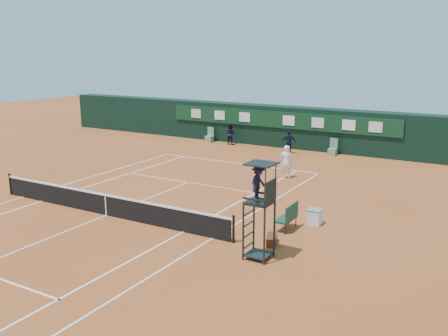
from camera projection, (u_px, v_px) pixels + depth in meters
The scene contains 14 objects.
ground at pixel (107, 215), 21.93m from camera, with size 90.00×90.00×0.00m, color #A75427.
court_lines at pixel (107, 215), 21.93m from camera, with size 11.05×23.85×0.01m.
tennis_net at pixel (106, 204), 21.82m from camera, with size 12.90×0.10×1.10m.
back_wall at pixel (281, 126), 37.34m from camera, with size 40.00×1.65×3.00m.
linesman_chair_left at pixel (210, 138), 39.25m from camera, with size 0.55×0.50×1.15m.
linesman_chair_right at pixel (333, 150), 34.36m from camera, with size 0.55×0.50×1.15m.
umpire_chair at pixel (259, 191), 16.87m from camera, with size 0.96×0.95×3.42m.
player_bench at pixel (288, 216), 20.03m from camera, with size 0.56×1.20×1.10m.
tennis_bag at pixel (272, 240), 18.69m from camera, with size 0.37×0.85×0.32m, color black.
cooler at pixel (315, 216), 20.77m from camera, with size 0.57×0.57×0.65m.
tennis_ball at pixel (206, 189), 25.94m from camera, with size 0.07×0.07×0.07m, color yellow.
player at pixel (286, 162), 28.11m from camera, with size 0.69×0.45×1.89m, color white.
ball_kid_left at pixel (230, 134), 38.06m from camera, with size 0.79×0.62×1.63m, color black.
ball_kid_right at pixel (289, 142), 34.75m from camera, with size 0.95×0.40×1.63m, color black.
Camera 1 is at (14.96, -15.42, 7.12)m, focal length 40.00 mm.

